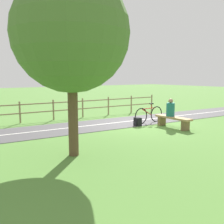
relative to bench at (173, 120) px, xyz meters
name	(u,v)px	position (x,y,z in m)	size (l,w,h in m)	color
ground_plane	(140,123)	(1.61, 0.41, -0.33)	(80.00, 80.00, 0.00)	#548438
paved_path	(52,130)	(2.54, 4.41, -0.32)	(2.46, 36.00, 0.02)	#4C494C
path_centre_line	(52,130)	(2.54, 4.41, -0.31)	(0.10, 32.00, 0.00)	silver
bench	(173,120)	(0.00, 0.00, 0.00)	(1.74, 0.42, 0.48)	#A88456
person_seated	(170,109)	(0.17, 0.00, 0.47)	(0.36, 0.36, 0.76)	#1E6B66
bicycle	(149,115)	(1.37, 0.10, 0.07)	(0.10, 1.78, 0.94)	black
backpack	(138,122)	(1.18, 0.97, -0.15)	(0.35, 0.32, 0.37)	black
fence_roadside	(83,106)	(4.69, 1.80, 0.27)	(0.61, 9.79, 1.02)	#847051
tree_far_right	(71,34)	(-0.93, 5.18, 2.95)	(3.11, 3.11, 4.85)	brown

